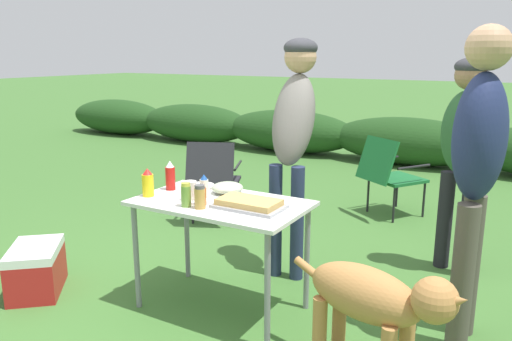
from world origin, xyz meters
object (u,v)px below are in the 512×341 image
at_px(spice_jar, 200,197).
at_px(relish_jar, 186,195).
at_px(mayo_bottle, 204,187).
at_px(camp_chair_near_hedge, 389,172).
at_px(standing_person_in_dark_puffer, 463,143).
at_px(food_tray, 249,204).
at_px(mixing_bowl, 227,188).
at_px(mustard_bottle, 148,183).
at_px(cooler_box, 36,269).
at_px(standing_person_with_beanie, 477,160).
at_px(plate_stack, 200,187).
at_px(camp_chair_green_behind_table, 213,176).
at_px(paper_cup_stack, 191,191).
at_px(hot_sauce_bottle, 201,195).
at_px(standing_person_in_navy_coat, 294,123).
at_px(folding_table, 221,213).
at_px(ketchup_bottle, 170,176).
at_px(dog, 374,301).

height_order(spice_jar, relish_jar, relish_jar).
bearing_deg(mayo_bottle, camp_chair_near_hedge, 77.05).
height_order(mayo_bottle, camp_chair_near_hedge, mayo_bottle).
height_order(mayo_bottle, standing_person_in_dark_puffer, standing_person_in_dark_puffer).
distance_m(food_tray, spice_jar, 0.30).
bearing_deg(mixing_bowl, camp_chair_near_hedge, 77.89).
distance_m(mustard_bottle, camp_chair_near_hedge, 2.78).
distance_m(camp_chair_near_hedge, cooler_box, 3.40).
relative_size(relish_jar, standing_person_with_beanie, 0.08).
bearing_deg(relish_jar, food_tray, 24.92).
relative_size(standing_person_with_beanie, camp_chair_near_hedge, 2.17).
bearing_deg(plate_stack, camp_chair_green_behind_table, 121.14).
height_order(paper_cup_stack, hot_sauce_bottle, hot_sauce_bottle).
distance_m(plate_stack, standing_person_in_dark_puffer, 1.96).
bearing_deg(standing_person_in_dark_puffer, standing_person_with_beanie, -51.94).
bearing_deg(cooler_box, hot_sauce_bottle, -114.54).
bearing_deg(standing_person_with_beanie, paper_cup_stack, -72.57).
height_order(mustard_bottle, camp_chair_near_hedge, mustard_bottle).
xyz_separation_m(standing_person_in_navy_coat, cooler_box, (-1.40, -1.24, -0.99)).
height_order(folding_table, standing_person_in_dark_puffer, standing_person_in_dark_puffer).
relative_size(mixing_bowl, mayo_bottle, 1.37).
bearing_deg(camp_chair_near_hedge, ketchup_bottle, -76.37).
bearing_deg(food_tray, camp_chair_green_behind_table, 131.14).
relative_size(spice_jar, standing_person_in_dark_puffer, 0.09).
distance_m(food_tray, mustard_bottle, 0.72).
height_order(food_tray, spice_jar, spice_jar).
bearing_deg(food_tray, ketchup_bottle, 172.20).
height_order(mayo_bottle, cooler_box, mayo_bottle).
bearing_deg(folding_table, mayo_bottle, 171.66).
bearing_deg(camp_chair_green_behind_table, spice_jar, -81.21).
height_order(plate_stack, relish_jar, relish_jar).
bearing_deg(camp_chair_green_behind_table, food_tray, -72.37).
bearing_deg(spice_jar, ketchup_bottle, 150.13).
height_order(relish_jar, standing_person_in_navy_coat, standing_person_in_navy_coat).
distance_m(food_tray, relish_jar, 0.39).
bearing_deg(ketchup_bottle, mixing_bowl, 17.57).
bearing_deg(mixing_bowl, cooler_box, -151.55).
distance_m(folding_table, dog, 1.14).
xyz_separation_m(folding_table, camp_chair_green_behind_table, (-1.04, 1.43, -0.20)).
height_order(folding_table, food_tray, food_tray).
height_order(standing_person_with_beanie, camp_chair_green_behind_table, standing_person_with_beanie).
bearing_deg(mayo_bottle, plate_stack, 132.65).
bearing_deg(ketchup_bottle, folding_table, -7.92).
bearing_deg(folding_table, cooler_box, -159.88).
bearing_deg(dog, camp_chair_green_behind_table, -113.47).
height_order(mustard_bottle, cooler_box, mustard_bottle).
height_order(camp_chair_green_behind_table, camp_chair_near_hedge, same).
xyz_separation_m(folding_table, mustard_bottle, (-0.48, -0.14, 0.17)).
bearing_deg(mustard_bottle, camp_chair_green_behind_table, 109.81).
height_order(spice_jar, standing_person_in_navy_coat, standing_person_in_navy_coat).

